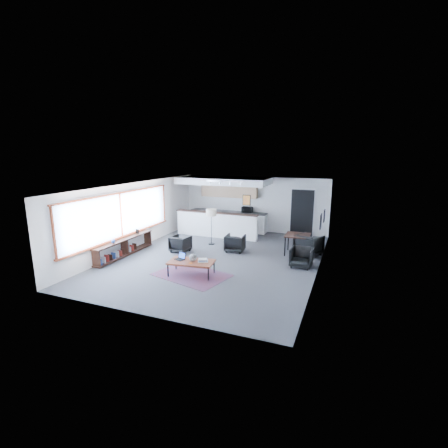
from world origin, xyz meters
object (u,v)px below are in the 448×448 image
at_px(ceramic_pot, 193,258).
at_px(armchair_right, 235,242).
at_px(dining_table, 298,236).
at_px(microwave, 247,209).
at_px(book_stack, 203,260).
at_px(dining_chair_near, 301,258).
at_px(armchair_left, 180,243).
at_px(dining_chair_far, 309,246).
at_px(coffee_table, 191,262).
at_px(laptop, 181,257).
at_px(floor_lamp, 211,214).

bearing_deg(ceramic_pot, armchair_right, 82.59).
height_order(dining_table, microwave, microwave).
distance_m(ceramic_pot, book_stack, 0.32).
distance_m(dining_chair_near, microwave, 5.12).
bearing_deg(ceramic_pot, armchair_left, 127.96).
bearing_deg(dining_chair_far, book_stack, 74.49).
xyz_separation_m(armchair_left, dining_table, (4.20, 1.36, 0.34)).
bearing_deg(dining_chair_near, coffee_table, -144.38).
bearing_deg(dining_chair_near, laptop, -148.05).
relative_size(coffee_table, dining_chair_far, 2.02).
distance_m(coffee_table, book_stack, 0.37).
height_order(ceramic_pot, microwave, microwave).
bearing_deg(dining_table, ceramic_pot, -128.20).
height_order(ceramic_pot, floor_lamp, floor_lamp).
bearing_deg(floor_lamp, dining_chair_near, -19.36).
xyz_separation_m(floor_lamp, dining_chair_near, (3.88, -1.36, -0.98)).
height_order(dining_chair_near, microwave, microwave).
xyz_separation_m(book_stack, floor_lamp, (-1.17, 3.29, 0.79)).
height_order(laptop, microwave, microwave).
bearing_deg(coffee_table, floor_lamp, 95.62).
xyz_separation_m(armchair_right, floor_lamp, (-1.24, 0.56, 0.93)).
relative_size(floor_lamp, dining_chair_far, 2.02).
bearing_deg(ceramic_pot, coffee_table, -175.39).
bearing_deg(armchair_left, book_stack, 139.74).
relative_size(ceramic_pot, dining_chair_far, 0.32).
xyz_separation_m(armchair_left, microwave, (1.40, 3.97, 0.76)).
height_order(coffee_table, book_stack, book_stack).
distance_m(dining_table, dining_chair_near, 1.44).
bearing_deg(dining_chair_near, floor_lamp, 162.74).
height_order(coffee_table, floor_lamp, floor_lamp).
distance_m(floor_lamp, dining_table, 3.57).
xyz_separation_m(coffee_table, dining_chair_near, (3.06, 2.02, -0.12)).
xyz_separation_m(floor_lamp, dining_chair_far, (3.94, -0.01, -0.92)).
distance_m(coffee_table, dining_table, 4.32).
xyz_separation_m(book_stack, armchair_right, (0.07, 2.73, -0.14)).
bearing_deg(book_stack, ceramic_pot, -163.17).
distance_m(laptop, armchair_right, 2.90).
relative_size(coffee_table, ceramic_pot, 6.30).
bearing_deg(microwave, armchair_left, -111.45).
height_order(laptop, ceramic_pot, ceramic_pot).
bearing_deg(armchair_right, laptop, 69.35).
height_order(armchair_right, microwave, microwave).
relative_size(dining_table, dining_chair_far, 1.25).
height_order(armchair_left, dining_chair_far, dining_chair_far).
bearing_deg(book_stack, dining_chair_near, 35.53).
bearing_deg(coffee_table, armchair_right, 73.48).
bearing_deg(armchair_right, coffee_table, 77.13).
height_order(coffee_table, dining_chair_far, dining_chair_far).
bearing_deg(laptop, dining_table, 66.68).
height_order(laptop, dining_chair_far, dining_chair_far).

